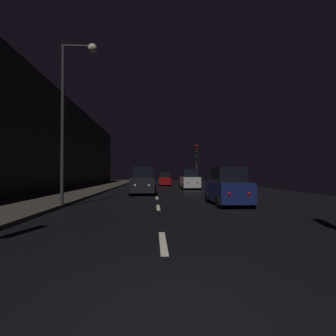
{
  "coord_description": "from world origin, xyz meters",
  "views": [
    {
      "loc": [
        -0.22,
        -3.44,
        1.59
      ],
      "look_at": [
        0.61,
        12.49,
        1.94
      ],
      "focal_mm": 29.53,
      "sensor_mm": 36.0,
      "label": 1
    }
  ],
  "objects_px": {
    "car_approaching_headlights": "(143,182)",
    "streetlamp_overhead": "(72,100)",
    "car_parked_right_far": "(190,180)",
    "car_distant_taillights": "(164,179)",
    "car_parked_right_near": "(228,188)",
    "traffic_light_far_right": "(197,156)"
  },
  "relations": [
    {
      "from": "streetlamp_overhead",
      "to": "car_parked_right_far",
      "type": "xyz_separation_m",
      "value": [
        7.78,
        15.56,
        -4.23
      ]
    },
    {
      "from": "traffic_light_far_right",
      "to": "car_parked_right_near",
      "type": "bearing_deg",
      "value": -2.45
    },
    {
      "from": "traffic_light_far_right",
      "to": "car_distant_taillights",
      "type": "xyz_separation_m",
      "value": [
        -3.16,
        8.11,
        -2.7
      ]
    },
    {
      "from": "car_approaching_headlights",
      "to": "car_distant_taillights",
      "type": "height_order",
      "value": "car_approaching_headlights"
    },
    {
      "from": "traffic_light_far_right",
      "to": "car_distant_taillights",
      "type": "distance_m",
      "value": 9.12
    },
    {
      "from": "streetlamp_overhead",
      "to": "car_parked_right_far",
      "type": "height_order",
      "value": "streetlamp_overhead"
    },
    {
      "from": "streetlamp_overhead",
      "to": "car_parked_right_near",
      "type": "bearing_deg",
      "value": 4.18
    },
    {
      "from": "car_parked_right_near",
      "to": "car_distant_taillights",
      "type": "bearing_deg",
      "value": 5.7
    },
    {
      "from": "traffic_light_far_right",
      "to": "car_parked_right_far",
      "type": "relative_size",
      "value": 1.18
    },
    {
      "from": "traffic_light_far_right",
      "to": "car_parked_right_near",
      "type": "height_order",
      "value": "traffic_light_far_right"
    },
    {
      "from": "car_parked_right_near",
      "to": "car_parked_right_far",
      "type": "height_order",
      "value": "car_parked_right_far"
    },
    {
      "from": "traffic_light_far_right",
      "to": "car_parked_right_near",
      "type": "xyz_separation_m",
      "value": [
        -0.8,
        -15.47,
        -2.68
      ]
    },
    {
      "from": "car_approaching_headlights",
      "to": "car_parked_right_near",
      "type": "height_order",
      "value": "car_approaching_headlights"
    },
    {
      "from": "car_parked_right_near",
      "to": "car_approaching_headlights",
      "type": "bearing_deg",
      "value": 30.69
    },
    {
      "from": "car_parked_right_near",
      "to": "car_parked_right_far",
      "type": "bearing_deg",
      "value": 0.0
    },
    {
      "from": "traffic_light_far_right",
      "to": "car_parked_right_far",
      "type": "height_order",
      "value": "traffic_light_far_right"
    },
    {
      "from": "car_approaching_headlights",
      "to": "streetlamp_overhead",
      "type": "bearing_deg",
      "value": -20.42
    },
    {
      "from": "car_distant_taillights",
      "to": "streetlamp_overhead",
      "type": "bearing_deg",
      "value": 167.34
    },
    {
      "from": "car_parked_right_near",
      "to": "car_parked_right_far",
      "type": "xyz_separation_m",
      "value": [
        -0.0,
        14.99,
        0.06
      ]
    },
    {
      "from": "traffic_light_far_right",
      "to": "streetlamp_overhead",
      "type": "distance_m",
      "value": 18.26
    },
    {
      "from": "traffic_light_far_right",
      "to": "car_parked_right_near",
      "type": "distance_m",
      "value": 15.72
    },
    {
      "from": "streetlamp_overhead",
      "to": "car_parked_right_near",
      "type": "xyz_separation_m",
      "value": [
        7.78,
        0.57,
        -4.29
      ]
    }
  ]
}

